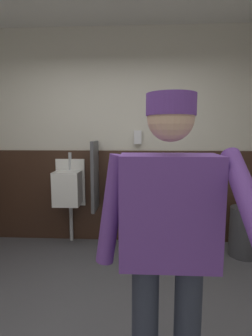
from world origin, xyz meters
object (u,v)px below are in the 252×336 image
(urinal_left, at_px, (68,187))
(person, at_px, (168,235))
(trash_bin, at_px, (244,232))
(soap_dispenser, at_px, (138,137))
(urinal_middle, at_px, (124,188))

(urinal_left, height_order, person, person)
(trash_bin, xyz_separation_m, soap_dispenser, (-1.31, 0.38, 1.14))
(urinal_left, height_order, trash_bin, urinal_left)
(urinal_left, distance_m, soap_dispenser, 1.15)
(urinal_middle, height_order, soap_dispenser, soap_dispenser)
(urinal_left, bearing_deg, trash_bin, -6.54)
(urinal_left, relative_size, soap_dispenser, 6.89)
(urinal_left, bearing_deg, soap_dispenser, 7.35)
(urinal_left, xyz_separation_m, soap_dispenser, (0.93, 0.12, 0.67))
(urinal_left, bearing_deg, urinal_middle, 0.00)
(trash_bin, bearing_deg, person, -121.50)
(trash_bin, bearing_deg, urinal_middle, 170.22)
(urinal_middle, xyz_separation_m, soap_dispenser, (0.18, 0.12, 0.67))
(soap_dispenser, bearing_deg, person, -85.62)
(urinal_middle, bearing_deg, soap_dispenser, 34.18)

